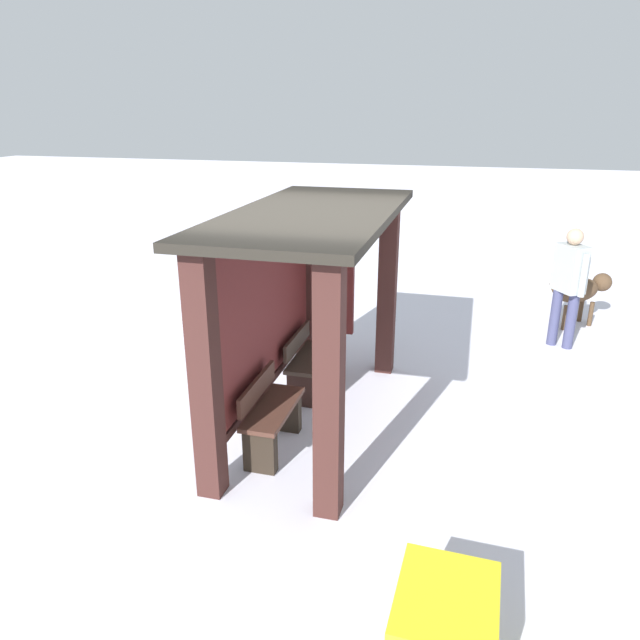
{
  "coord_description": "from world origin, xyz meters",
  "views": [
    {
      "loc": [
        -5.54,
        -1.55,
        3.27
      ],
      "look_at": [
        0.03,
        -0.05,
        1.17
      ],
      "focal_mm": 33.01,
      "sensor_mm": 36.0,
      "label": 1
    }
  ],
  "objects_px": {
    "person_walking": "(569,279)",
    "dog": "(581,290)",
    "bench_center_inside": "(309,365)",
    "bench_left_inside": "(271,418)",
    "bus_shelter": "(301,282)"
  },
  "relations": [
    {
      "from": "person_walking",
      "to": "dog",
      "type": "xyz_separation_m",
      "value": [
        1.0,
        -0.35,
        -0.43
      ]
    },
    {
      "from": "person_walking",
      "to": "dog",
      "type": "relative_size",
      "value": 1.7
    },
    {
      "from": "bench_left_inside",
      "to": "dog",
      "type": "height_order",
      "value": "dog"
    },
    {
      "from": "bench_left_inside",
      "to": "dog",
      "type": "xyz_separation_m",
      "value": [
        4.64,
        -3.46,
        0.23
      ]
    },
    {
      "from": "bench_left_inside",
      "to": "dog",
      "type": "distance_m",
      "value": 5.79
    },
    {
      "from": "bus_shelter",
      "to": "dog",
      "type": "bearing_deg",
      "value": -40.97
    },
    {
      "from": "bus_shelter",
      "to": "bench_left_inside",
      "type": "relative_size",
      "value": 3.5
    },
    {
      "from": "bench_left_inside",
      "to": "dog",
      "type": "relative_size",
      "value": 0.97
    },
    {
      "from": "bench_left_inside",
      "to": "bench_center_inside",
      "type": "distance_m",
      "value": 1.36
    },
    {
      "from": "dog",
      "to": "bench_left_inside",
      "type": "bearing_deg",
      "value": 143.33
    },
    {
      "from": "bench_left_inside",
      "to": "bench_center_inside",
      "type": "bearing_deg",
      "value": 0.04
    },
    {
      "from": "bench_left_inside",
      "to": "bench_center_inside",
      "type": "height_order",
      "value": "bench_left_inside"
    },
    {
      "from": "bench_center_inside",
      "to": "dog",
      "type": "bearing_deg",
      "value": -46.5
    },
    {
      "from": "bench_left_inside",
      "to": "dog",
      "type": "bearing_deg",
      "value": -36.67
    },
    {
      "from": "person_walking",
      "to": "bus_shelter",
      "type": "bearing_deg",
      "value": 133.62
    }
  ]
}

